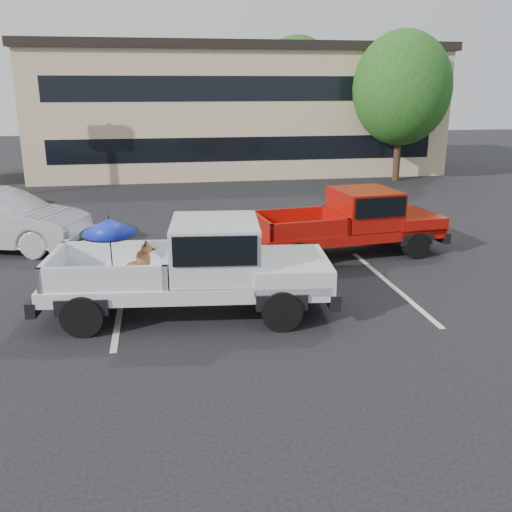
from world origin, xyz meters
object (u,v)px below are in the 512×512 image
object	(u,v)px
tree_right	(402,88)
red_pickup	(359,219)
tree_back	(297,84)
silver_pickup	(203,263)

from	to	relation	value
tree_right	red_pickup	xyz separation A→B (m)	(-5.92, -11.46, -3.26)
red_pickup	tree_back	bearing A→B (deg)	74.35
tree_back	red_pickup	world-z (taller)	tree_back
red_pickup	tree_right	bearing A→B (deg)	55.56
silver_pickup	tree_right	bearing A→B (deg)	61.09
tree_right	tree_back	xyz separation A→B (m)	(-3.00, 8.00, 0.20)
tree_back	silver_pickup	xyz separation A→B (m)	(-7.32, -22.97, -3.36)
tree_right	silver_pickup	size ratio (longest dim) A/B	1.16
tree_right	red_pickup	world-z (taller)	tree_right
tree_back	red_pickup	bearing A→B (deg)	-98.54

